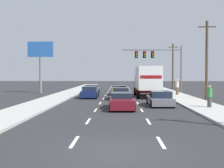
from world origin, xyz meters
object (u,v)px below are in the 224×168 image
Objects in this scene: car_green at (92,90)px; pedestrian_near_corner at (177,87)px; car_gray at (160,99)px; car_orange at (120,94)px; utility_pole_mid at (207,59)px; utility_pole_far at (173,66)px; car_navy at (90,93)px; box_truck at (147,80)px; car_yellow at (119,91)px; pedestrian_mid_block at (210,96)px; roadside_billboard at (40,57)px; car_maroon at (122,101)px; traffic_signal_mast at (154,57)px.

pedestrian_near_corner reaches higher than car_green.
pedestrian_near_corner is (3.61, 11.11, 0.52)m from car_gray.
car_orange is 9.62m from utility_pole_mid.
utility_pole_far is at bearing 88.73° from utility_pole_mid.
utility_pole_mid is 4.29× the size of pedestrian_near_corner.
box_truck is at bearing 12.39° from car_navy.
car_gray is 8.97m from utility_pole_mid.
car_yellow is 6.36m from car_orange.
pedestrian_mid_block is (6.89, -14.46, 0.42)m from car_yellow.
car_maroon is at bearing -57.88° from roadside_billboard.
utility_pole_far is at bearing 58.47° from car_yellow.
car_yellow is (3.68, -1.70, -0.01)m from car_green.
car_maroon is (3.87, -16.21, 0.01)m from car_green.
car_orange is 0.54× the size of box_truck.
car_yellow is 0.57× the size of utility_pole_far.
box_truck is (3.20, -3.16, 1.45)m from car_yellow.
pedestrian_mid_block is (6.70, 0.05, 0.40)m from car_maroon.
car_maroon is at bearing -179.58° from pedestrian_mid_block.
car_maroon is at bearing -76.57° from car_green.
roadside_billboard is (-7.25, 1.50, 4.41)m from car_green.
car_green is at bearing -165.30° from traffic_signal_mast.
roadside_billboard reaches higher than car_green.
car_navy is at bearing 135.84° from pedestrian_mid_block.
car_green is at bearing 144.72° from box_truck.
car_gray is (3.23, 2.14, 0.01)m from car_maroon.
utility_pole_far reaches higher than pedestrian_near_corner.
pedestrian_mid_block is (-2.14, -8.09, -3.22)m from utility_pole_mid.
car_green is 8.62m from roadside_billboard.
utility_pole_far is (13.19, 13.81, 3.58)m from car_green.
utility_pole_far reaches higher than car_orange.
traffic_signal_mast is 4.37× the size of pedestrian_near_corner.
pedestrian_near_corner reaches higher than car_yellow.
car_gray is 11.69m from pedestrian_near_corner.
car_green is 8.54m from box_truck.
traffic_signal_mast is (1.37, 16.29, 4.39)m from car_gray.
utility_pole_far is at bearing 66.75° from car_orange.
utility_pole_mid is at bearing -68.76° from pedestrian_near_corner.
utility_pole_far reaches higher than pedestrian_mid_block.
car_yellow is at bearing 135.35° from box_truck.
car_navy is 14.18m from pedestrian_mid_block.
pedestrian_mid_block is (6.77, -8.10, 0.39)m from car_orange.
car_maroon is at bearing -104.83° from box_truck.
car_orange is (0.12, -6.36, 0.03)m from car_yellow.
traffic_signal_mast is 4.95× the size of pedestrian_mid_block.
car_navy is 0.49× the size of traffic_signal_mast.
car_yellow is at bearing -24.86° from car_green.
traffic_signal_mast is at bearing 75.99° from car_maroon.
car_navy is (0.40, -6.29, 0.03)m from car_green.
car_yellow is at bearing 54.43° from car_navy.
utility_pole_mid reaches higher than box_truck.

